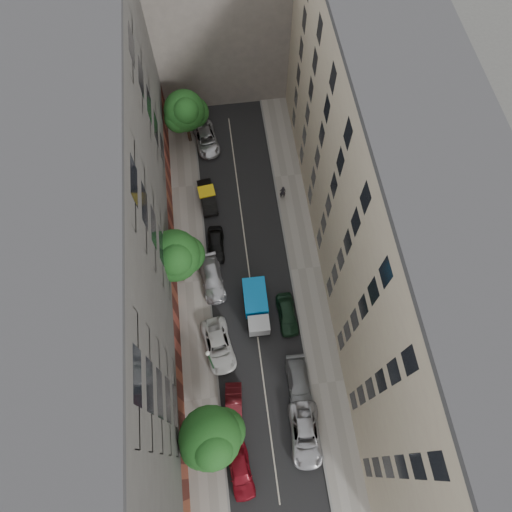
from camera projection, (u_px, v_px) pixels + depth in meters
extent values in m
plane|color=#4C4C49|center=(249.00, 275.00, 44.28)|extent=(120.00, 120.00, 0.00)
cube|color=black|center=(249.00, 275.00, 44.28)|extent=(8.00, 44.00, 0.02)
cube|color=gray|center=(193.00, 282.00, 43.92)|extent=(3.00, 44.00, 0.15)
cube|color=gray|center=(305.00, 268.00, 44.51)|extent=(3.00, 44.00, 0.15)
cube|color=#474542|center=(104.00, 242.00, 34.64)|extent=(8.00, 44.00, 20.00)
cube|color=#BFB294|center=(387.00, 210.00, 35.83)|extent=(8.00, 44.00, 20.00)
cube|color=black|center=(256.00, 310.00, 42.26)|extent=(2.06, 5.10, 0.28)
cube|color=#9D9FA2|center=(259.00, 326.00, 40.74)|extent=(1.90, 1.53, 1.59)
cube|color=#0C8CF0|center=(255.00, 298.00, 41.72)|extent=(2.12, 3.41, 1.69)
cylinder|color=black|center=(249.00, 330.00, 41.57)|extent=(0.26, 0.79, 0.79)
cylinder|color=black|center=(268.00, 327.00, 41.66)|extent=(0.26, 0.79, 0.79)
cylinder|color=black|center=(245.00, 296.00, 42.95)|extent=(0.26, 0.79, 0.79)
cylinder|color=black|center=(264.00, 294.00, 43.05)|extent=(0.26, 0.79, 0.79)
imported|color=maroon|center=(240.00, 471.00, 36.28)|extent=(2.22, 4.57, 1.50)
imported|color=#4F0F15|center=(234.00, 407.00, 38.47)|extent=(1.73, 4.07, 1.30)
imported|color=silver|center=(218.00, 346.00, 40.62)|extent=(3.14, 5.49, 1.44)
imported|color=#B7B6BB|center=(212.00, 279.00, 43.35)|extent=(2.52, 5.15, 1.44)
imported|color=black|center=(216.00, 245.00, 44.94)|extent=(1.85, 4.12, 1.38)
imported|color=black|center=(207.00, 197.00, 47.27)|extent=(1.97, 4.40, 1.40)
imported|color=silver|center=(206.00, 139.00, 50.50)|extent=(3.07, 5.39, 1.42)
imported|color=#B0B0B5|center=(305.00, 435.00, 37.43)|extent=(2.78, 5.50, 1.49)
imported|color=slate|center=(299.00, 383.00, 39.28)|extent=(1.93, 4.67, 1.35)
imported|color=black|center=(287.00, 314.00, 41.86)|extent=(1.77, 4.20, 1.42)
cylinder|color=#382619|center=(214.00, 441.00, 36.66)|extent=(0.36, 0.36, 2.45)
cylinder|color=#382619|center=(212.00, 439.00, 34.76)|extent=(0.24, 0.24, 1.75)
sphere|color=#194617|center=(210.00, 438.00, 33.21)|extent=(4.64, 4.64, 4.64)
sphere|color=#194617|center=(223.00, 431.00, 34.19)|extent=(3.48, 3.48, 3.48)
sphere|color=#194617|center=(202.00, 447.00, 33.41)|extent=(3.25, 3.25, 3.25)
sphere|color=#194617|center=(213.00, 449.00, 32.06)|extent=(3.01, 3.01, 3.01)
cylinder|color=#382619|center=(181.00, 274.00, 42.80)|extent=(0.36, 0.36, 2.58)
cylinder|color=#382619|center=(178.00, 264.00, 40.79)|extent=(0.24, 0.24, 1.84)
sphere|color=#194617|center=(174.00, 256.00, 39.16)|extent=(4.57, 4.57, 4.57)
sphere|color=#194617|center=(186.00, 255.00, 40.18)|extent=(3.42, 3.42, 3.42)
sphere|color=#194617|center=(167.00, 264.00, 39.38)|extent=(3.20, 3.20, 3.20)
sphere|color=#194617|center=(175.00, 259.00, 37.97)|extent=(2.97, 2.97, 2.97)
cylinder|color=#382619|center=(189.00, 133.00, 50.11)|extent=(0.36, 0.36, 2.25)
cylinder|color=#382619|center=(187.00, 121.00, 48.36)|extent=(0.24, 0.24, 1.61)
sphere|color=#194617|center=(184.00, 111.00, 46.94)|extent=(4.27, 4.27, 4.27)
sphere|color=#194617|center=(194.00, 112.00, 47.85)|extent=(3.20, 3.20, 3.20)
sphere|color=#194617|center=(179.00, 118.00, 47.09)|extent=(2.99, 2.99, 2.99)
sphere|color=#194617|center=(186.00, 111.00, 45.85)|extent=(2.77, 2.77, 2.77)
cylinder|color=#164F23|center=(211.00, 362.00, 37.58)|extent=(0.14, 0.14, 5.99)
sphere|color=silver|center=(208.00, 353.00, 34.78)|extent=(0.36, 0.36, 0.36)
imported|color=black|center=(283.00, 192.00, 47.11)|extent=(0.66, 0.44, 1.82)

